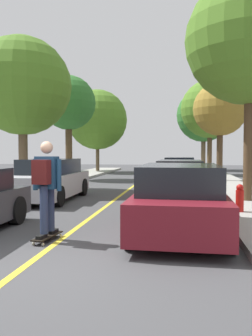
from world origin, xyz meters
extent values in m
plane|color=#424244|center=(0.00, 0.00, 0.00)|extent=(80.00, 80.00, 0.00)
cube|color=gold|center=(0.00, 4.00, 0.00)|extent=(0.12, 39.20, 0.01)
cylinder|color=black|center=(-1.48, 2.68, 0.32)|extent=(0.24, 0.65, 0.64)
cube|color=#B7B7BC|center=(-2.22, 6.65, 0.55)|extent=(1.81, 4.26, 0.73)
cube|color=black|center=(-2.23, 6.77, 1.16)|extent=(1.57, 2.42, 0.50)
cylinder|color=black|center=(-1.39, 5.24, 0.32)|extent=(0.23, 0.64, 0.64)
cylinder|color=black|center=(-3.01, 5.22, 0.32)|extent=(0.23, 0.64, 0.64)
cylinder|color=black|center=(-1.44, 8.08, 0.32)|extent=(0.23, 0.64, 0.64)
cylinder|color=black|center=(-3.06, 8.05, 0.32)|extent=(0.23, 0.64, 0.64)
cube|color=maroon|center=(2.22, 2.46, 0.52)|extent=(1.80, 4.25, 0.68)
cube|color=black|center=(2.22, 2.38, 1.13)|extent=(1.57, 2.66, 0.54)
cylinder|color=black|center=(1.44, 3.88, 0.32)|extent=(0.23, 0.64, 0.64)
cylinder|color=black|center=(3.05, 3.86, 0.32)|extent=(0.23, 0.64, 0.64)
cylinder|color=black|center=(1.40, 1.06, 0.32)|extent=(0.23, 0.64, 0.64)
cylinder|color=black|center=(3.01, 1.03, 0.32)|extent=(0.23, 0.64, 0.64)
cube|color=maroon|center=(2.22, 8.24, 0.51)|extent=(1.81, 4.26, 0.65)
cube|color=black|center=(2.22, 8.14, 1.09)|extent=(1.58, 2.68, 0.52)
cylinder|color=black|center=(1.41, 9.67, 0.32)|extent=(0.23, 0.64, 0.64)
cylinder|color=black|center=(3.06, 9.65, 0.32)|extent=(0.23, 0.64, 0.64)
cylinder|color=black|center=(1.38, 6.82, 0.32)|extent=(0.23, 0.64, 0.64)
cylinder|color=black|center=(3.04, 6.81, 0.32)|extent=(0.23, 0.64, 0.64)
cube|color=navy|center=(2.22, 14.85, 0.54)|extent=(1.86, 4.30, 0.72)
cube|color=black|center=(2.23, 14.89, 1.13)|extent=(1.60, 2.59, 0.45)
cylinder|color=black|center=(1.46, 16.30, 0.32)|extent=(0.24, 0.65, 0.64)
cylinder|color=black|center=(3.07, 16.25, 0.32)|extent=(0.24, 0.65, 0.64)
cylinder|color=black|center=(1.38, 13.45, 0.32)|extent=(0.24, 0.65, 0.64)
cylinder|color=black|center=(2.99, 13.40, 0.32)|extent=(0.24, 0.65, 0.64)
cylinder|color=brown|center=(-4.32, 9.12, 1.59)|extent=(0.38, 0.38, 2.91)
sphere|color=#4C7A23|center=(-4.32, 9.12, 4.41)|extent=(4.09, 4.09, 4.09)
cylinder|color=#4C3823|center=(-4.32, 15.30, 1.98)|extent=(0.40, 0.40, 3.67)
sphere|color=#2D6B28|center=(-4.32, 15.30, 4.56)|extent=(3.21, 3.21, 3.21)
cylinder|color=brown|center=(-4.32, 22.68, 1.55)|extent=(0.28, 0.28, 2.82)
sphere|color=#4C7A23|center=(-4.32, 22.68, 4.23)|extent=(4.78, 4.78, 4.78)
cylinder|color=#4C3823|center=(4.32, 6.55, 2.00)|extent=(0.28, 0.28, 3.71)
sphere|color=#4C7A23|center=(4.32, 6.55, 5.11)|extent=(3.96, 3.96, 3.96)
cylinder|color=#4C3823|center=(4.32, 14.37, 1.69)|extent=(0.32, 0.32, 3.09)
sphere|color=olive|center=(4.32, 14.37, 3.93)|extent=(2.85, 2.85, 2.85)
cylinder|color=#4C3823|center=(4.32, 20.70, 1.71)|extent=(0.33, 0.33, 3.14)
sphere|color=#4C7A23|center=(4.32, 20.70, 4.68)|extent=(4.12, 4.12, 4.12)
cylinder|color=brown|center=(4.32, 27.33, 1.76)|extent=(0.39, 0.39, 3.24)
sphere|color=#2D6B28|center=(4.32, 27.33, 4.94)|extent=(4.80, 4.80, 4.80)
cylinder|color=#B2140F|center=(3.72, 4.35, 0.42)|extent=(0.20, 0.20, 0.55)
sphere|color=#B2140F|center=(3.72, 4.35, 0.75)|extent=(0.18, 0.18, 0.18)
cube|color=black|center=(-0.22, 1.35, 0.09)|extent=(0.33, 0.86, 0.02)
cylinder|color=beige|center=(-0.27, 1.70, 0.03)|extent=(0.03, 0.06, 0.06)
cylinder|color=beige|center=(-0.08, 1.67, 0.03)|extent=(0.03, 0.06, 0.06)
cylinder|color=beige|center=(-0.36, 1.02, 0.03)|extent=(0.03, 0.06, 0.06)
cylinder|color=beige|center=(-0.17, 1.00, 0.03)|extent=(0.03, 0.06, 0.06)
cube|color=#99999E|center=(-0.17, 1.68, 0.07)|extent=(0.10, 0.05, 0.02)
cube|color=#99999E|center=(-0.26, 1.01, 0.07)|extent=(0.10, 0.05, 0.02)
cube|color=black|center=(-0.19, 1.57, 0.13)|extent=(0.13, 0.27, 0.06)
cube|color=black|center=(-0.25, 1.13, 0.13)|extent=(0.13, 0.27, 0.06)
cylinder|color=#283351|center=(-0.20, 1.47, 0.60)|extent=(0.17, 0.17, 0.87)
cylinder|color=#283351|center=(-0.23, 1.23, 0.60)|extent=(0.17, 0.17, 0.87)
cube|color=navy|center=(-0.22, 1.35, 1.28)|extent=(0.43, 0.27, 0.60)
sphere|color=tan|center=(-0.22, 1.35, 1.74)|extent=(0.23, 0.23, 0.23)
cylinder|color=navy|center=(-0.46, 1.38, 1.23)|extent=(0.10, 0.10, 0.58)
cylinder|color=navy|center=(0.02, 1.32, 1.23)|extent=(0.10, 0.10, 0.58)
cube|color=#4C1414|center=(-0.24, 1.15, 1.30)|extent=(0.32, 0.22, 0.44)
camera|label=1|loc=(2.20, -4.81, 1.66)|focal=37.42mm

